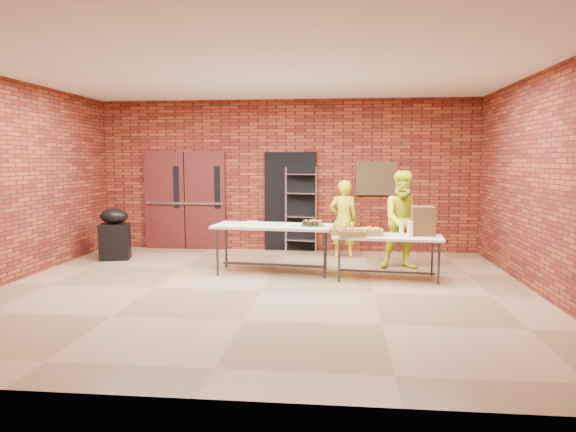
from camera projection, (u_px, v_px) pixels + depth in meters
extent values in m
cube|color=olive|center=(261.00, 292.00, 7.61)|extent=(8.00, 7.00, 0.04)
cube|color=silver|center=(260.00, 68.00, 7.26)|extent=(8.00, 7.00, 0.04)
cube|color=maroon|center=(286.00, 176.00, 10.92)|extent=(8.00, 0.04, 3.20)
cube|color=maroon|center=(191.00, 202.00, 3.95)|extent=(8.00, 0.04, 3.20)
cube|color=maroon|center=(1.00, 181.00, 7.83)|extent=(0.04, 7.00, 3.20)
cube|color=maroon|center=(551.00, 184.00, 7.03)|extent=(0.04, 7.00, 3.20)
cube|color=#461415|center=(165.00, 201.00, 11.16)|extent=(0.88, 0.08, 2.10)
cube|color=#461415|center=(205.00, 201.00, 11.07)|extent=(0.88, 0.08, 2.10)
cube|color=black|center=(176.00, 187.00, 11.05)|extent=(0.12, 0.02, 0.90)
cube|color=black|center=(217.00, 187.00, 10.96)|extent=(0.12, 0.02, 0.90)
cube|color=#B8B8BF|center=(184.00, 203.00, 11.06)|extent=(1.70, 0.04, 0.05)
cube|color=black|center=(290.00, 202.00, 10.91)|extent=(1.10, 0.06, 2.10)
cube|color=#41331A|center=(376.00, 178.00, 10.66)|extent=(0.85, 0.04, 0.70)
cube|color=beige|center=(273.00, 226.00, 8.74)|extent=(2.08, 1.03, 0.04)
cube|color=#313236|center=(273.00, 265.00, 8.81)|extent=(1.78, 0.22, 0.03)
cylinder|color=#313236|center=(226.00, 246.00, 9.21)|extent=(0.04, 0.04, 0.78)
cylinder|color=#313236|center=(326.00, 248.00, 9.03)|extent=(0.04, 0.04, 0.78)
cylinder|color=#313236|center=(217.00, 253.00, 8.54)|extent=(0.04, 0.04, 0.78)
cylinder|color=#313236|center=(325.00, 255.00, 8.37)|extent=(0.04, 0.04, 0.78)
cube|color=beige|center=(387.00, 237.00, 8.27)|extent=(1.80, 0.89, 0.04)
cube|color=#313236|center=(387.00, 272.00, 8.34)|extent=(1.54, 0.19, 0.03)
cylinder|color=#313236|center=(339.00, 254.00, 8.67)|extent=(0.03, 0.03, 0.67)
cylinder|color=#313236|center=(432.00, 256.00, 8.52)|extent=(0.03, 0.03, 0.67)
cylinder|color=#313236|center=(339.00, 261.00, 8.10)|extent=(0.03, 0.03, 0.67)
cylinder|color=#313236|center=(439.00, 263.00, 7.95)|extent=(0.03, 0.03, 0.67)
cube|color=olive|center=(345.00, 233.00, 8.34)|extent=(0.44, 0.35, 0.07)
cube|color=olive|center=(370.00, 233.00, 8.31)|extent=(0.42, 0.33, 0.07)
cube|color=olive|center=(352.00, 234.00, 8.18)|extent=(0.41, 0.32, 0.06)
cylinder|color=#134A1E|center=(312.00, 225.00, 8.60)|extent=(0.41, 0.41, 0.02)
cube|color=white|center=(253.00, 223.00, 8.73)|extent=(0.19, 0.13, 0.06)
cube|color=#4E311A|center=(423.00, 221.00, 8.29)|extent=(0.36, 0.32, 0.47)
cylinder|color=white|center=(410.00, 230.00, 8.09)|extent=(0.08, 0.08, 0.23)
cylinder|color=white|center=(410.00, 229.00, 8.09)|extent=(0.08, 0.08, 0.25)
cylinder|color=white|center=(401.00, 228.00, 8.31)|extent=(0.07, 0.07, 0.22)
cube|color=black|center=(115.00, 241.00, 9.99)|extent=(0.65, 0.58, 0.70)
ellipsoid|color=black|center=(114.00, 216.00, 9.93)|extent=(0.64, 0.58, 0.30)
imported|color=#C4CA16|center=(343.00, 219.00, 10.09)|extent=(0.60, 0.43, 1.54)
imported|color=#C4CA16|center=(405.00, 220.00, 9.05)|extent=(0.91, 0.74, 1.74)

